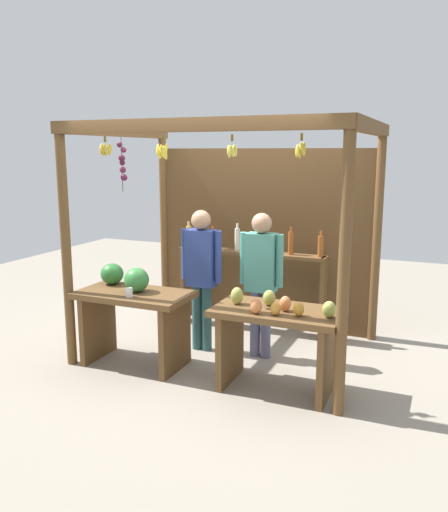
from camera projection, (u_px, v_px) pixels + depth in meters
name	position (u px, v px, depth m)	size (l,w,h in m)	color
ground_plane	(231.00, 350.00, 5.99)	(12.00, 12.00, 0.00)	gray
market_stall	(246.00, 218.00, 6.12)	(2.92, 2.11, 2.49)	brown
fruit_counter_left	(132.00, 305.00, 5.52)	(1.18, 0.68, 1.03)	brown
fruit_counter_right	(277.00, 330.00, 4.89)	(1.18, 0.64, 0.95)	brown
bottle_shelf_unit	(250.00, 268.00, 6.53)	(1.87, 0.22, 1.34)	brown
vendor_man	(201.00, 268.00, 5.85)	(0.48, 0.21, 1.58)	#2B5456
vendor_woman	(261.00, 272.00, 5.63)	(0.48, 0.21, 1.57)	slate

